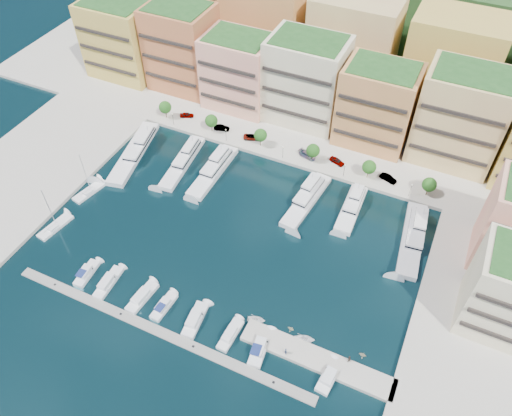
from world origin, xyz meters
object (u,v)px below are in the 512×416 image
object	(u,v)px
lamppost_1	(226,133)
car_5	(388,178)
tender_3	(363,355)
car_0	(187,115)
tree_1	(211,121)
lamppost_0	(173,117)
tree_2	(260,135)
yacht_2	(214,168)
yacht_0	(136,149)
car_2	(252,137)
yacht_5	(352,206)
cruiser_2	(108,283)
sailboat_1	(90,191)
tree_0	(165,107)
cruiser_7	(260,348)
cruiser_3	(142,297)
yacht_4	(307,198)
lamppost_3	(345,168)
car_3	(307,155)
cruiser_5	(195,320)
person_0	(286,351)
cruiser_1	(87,273)
yacht_1	(184,160)
tree_4	(369,167)
cruiser_4	(164,306)
yacht_6	(413,235)
sailboat_0	(55,227)
tree_3	(313,151)
person_1	(349,359)
lamppost_2	(283,150)
tender_1	(291,329)
tender_2	(305,340)
tree_5	(429,185)
lamppost_4	(411,188)
cruiser_6	(230,335)
tender_0	(256,320)

from	to	relation	value
lamppost_1	car_5	xyz separation A→B (m)	(47.44, 3.49, -2.05)
tender_3	car_0	size ratio (longest dim) A/B	0.38
tree_1	lamppost_0	bearing A→B (deg)	-169.15
tree_2	yacht_2	bearing A→B (deg)	-116.45
yacht_0	car_2	distance (m)	33.94
tree_1	car_2	world-z (taller)	tree_1
lamppost_1	yacht_5	distance (m)	42.95
cruiser_2	sailboat_1	world-z (taller)	sailboat_1
yacht_2	tree_0	bearing A→B (deg)	149.31
cruiser_7	cruiser_3	bearing A→B (deg)	179.96
yacht_4	tender_3	distance (m)	44.50
lamppost_3	yacht_2	size ratio (longest dim) A/B	0.19
tree_1	car_3	distance (m)	30.30
tender_3	cruiser_5	bearing A→B (deg)	101.02
person_0	cruiser_1	bearing A→B (deg)	39.49
yacht_1	car_3	size ratio (longest dim) A/B	4.41
lamppost_3	tender_3	xyz separation A→B (m)	(20.05, -48.31, -3.41)
tree_4	lamppost_3	distance (m)	6.49
cruiser_4	tender_3	distance (m)	43.19
yacht_6	sailboat_0	size ratio (longest dim) A/B	1.85
yacht_2	yacht_5	size ratio (longest dim) A/B	1.29
tree_3	yacht_5	bearing A→B (deg)	-38.22
car_2	tree_0	bearing A→B (deg)	72.94
cruiser_5	car_0	world-z (taller)	car_0
cruiser_4	person_1	bearing A→B (deg)	6.51
lamppost_2	tender_1	world-z (taller)	lamppost_2
sailboat_0	tender_1	bearing A→B (deg)	-1.33
yacht_2	tender_2	xyz separation A→B (m)	(41.48, -37.82, -0.76)
yacht_4	cruiser_4	xyz separation A→B (m)	(-16.65, -43.67, -0.52)
tree_5	yacht_0	bearing A→B (deg)	-167.92
tree_4	cruiser_7	distance (m)	58.52
tree_3	lamppost_3	size ratio (longest dim) A/B	1.35
tree_3	tree_5	bearing A→B (deg)	0.00
lamppost_4	yacht_6	distance (m)	14.08
tree_3	cruiser_2	world-z (taller)	tree_3
yacht_5	person_1	xyz separation A→B (m)	(12.17, -41.16, 0.72)
lamppost_2	person_0	size ratio (longest dim) A/B	2.17
cruiser_1	yacht_5	bearing A→B (deg)	43.04
tree_4	cruiser_1	xyz separation A→B (m)	(-49.33, -58.10, -4.17)
tender_2	car_2	xyz separation A→B (m)	(-37.70, 54.19, 1.26)
cruiser_6	cruiser_1	bearing A→B (deg)	-179.98
cruiser_5	cruiser_2	bearing A→B (deg)	-179.99
sailboat_0	tender_0	bearing A→B (deg)	-2.73
tender_3	lamppost_3	bearing A→B (deg)	21.39
yacht_2	car_2	bearing A→B (deg)	76.99
tender_0	car_3	size ratio (longest dim) A/B	0.74
car_5	cruiser_6	bearing A→B (deg)	-178.97
cruiser_3	tree_4	bearing A→B (deg)	59.57
sailboat_1	lamppost_4	bearing A→B (deg)	23.44
cruiser_7	person_0	bearing A→B (deg)	9.11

